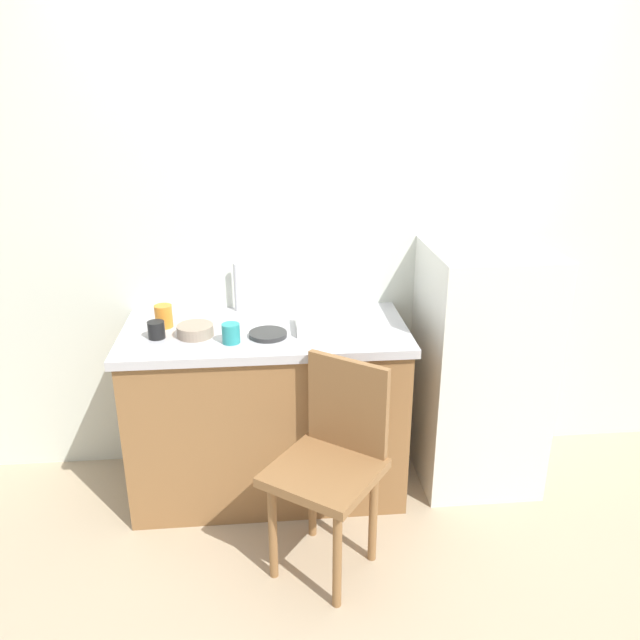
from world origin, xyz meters
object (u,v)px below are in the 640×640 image
object	(u,v)px
cup_teal	(231,333)
chair	(332,459)
dish_tray	(327,324)
hotplate	(268,334)
cup_orange	(164,316)
refrigerator	(479,367)
cup_black	(156,330)
terracotta_bowl	(195,330)

from	to	relation	value
cup_teal	chair	bearing A→B (deg)	-45.33
dish_tray	hotplate	xyz separation A→B (m)	(-0.27, -0.06, -0.02)
cup_teal	cup_orange	world-z (taller)	cup_orange
refrigerator	cup_teal	size ratio (longest dim) A/B	13.88
chair	hotplate	bearing A→B (deg)	154.43
refrigerator	dish_tray	world-z (taller)	refrigerator
chair	cup_black	distance (m)	0.96
hotplate	cup_black	size ratio (longest dim) A/B	2.22
refrigerator	chair	size ratio (longest dim) A/B	1.35
terracotta_bowl	cup_black	world-z (taller)	cup_black
chair	dish_tray	world-z (taller)	dish_tray
refrigerator	cup_orange	distance (m)	1.54
terracotta_bowl	hotplate	bearing A→B (deg)	-6.65
cup_teal	hotplate	bearing A→B (deg)	18.97
terracotta_bowl	cup_teal	xyz separation A→B (m)	(0.16, -0.09, 0.02)
cup_orange	cup_teal	bearing A→B (deg)	-34.66
refrigerator	cup_black	xyz separation A→B (m)	(-1.52, -0.09, 0.29)
cup_teal	cup_orange	size ratio (longest dim) A/B	0.83
cup_black	cup_teal	size ratio (longest dim) A/B	0.89
cup_black	chair	bearing A→B (deg)	-33.71
terracotta_bowl	dish_tray	bearing A→B (deg)	2.32
dish_tray	cup_orange	world-z (taller)	cup_orange
dish_tray	cup_teal	bearing A→B (deg)	-164.81
refrigerator	chair	world-z (taller)	refrigerator
dish_tray	terracotta_bowl	distance (m)	0.59
chair	refrigerator	bearing A→B (deg)	72.78
cup_orange	refrigerator	bearing A→B (deg)	-1.76
chair	cup_teal	bearing A→B (deg)	171.65
cup_black	terracotta_bowl	bearing A→B (deg)	3.10
chair	hotplate	size ratio (longest dim) A/B	5.24
hotplate	cup_teal	distance (m)	0.17
chair	dish_tray	xyz separation A→B (m)	(0.03, 0.52, 0.38)
refrigerator	hotplate	bearing A→B (deg)	-173.57
terracotta_bowl	cup_teal	size ratio (longest dim) A/B	1.88
terracotta_bowl	hotplate	distance (m)	0.33
chair	cup_teal	xyz separation A→B (m)	(-0.40, 0.40, 0.40)
refrigerator	dish_tray	bearing A→B (deg)	-175.89
chair	hotplate	distance (m)	0.63
hotplate	dish_tray	bearing A→B (deg)	12.88
chair	dish_tray	size ratio (longest dim) A/B	3.18
terracotta_bowl	cup_teal	distance (m)	0.19
dish_tray	cup_black	size ratio (longest dim) A/B	3.65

